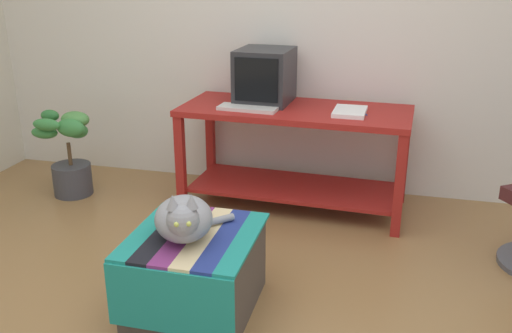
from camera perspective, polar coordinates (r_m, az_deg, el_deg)
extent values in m
cube|color=silver|center=(4.20, 3.26, 15.29)|extent=(8.00, 0.10, 2.60)
cube|color=maroon|center=(3.91, -7.71, 0.32)|extent=(0.06, 0.06, 0.68)
cube|color=maroon|center=(3.58, 14.40, -1.98)|extent=(0.06, 0.06, 0.68)
cube|color=maroon|center=(4.12, 14.85, 0.89)|extent=(0.06, 0.06, 0.68)
cube|color=maroon|center=(4.41, -4.67, 2.73)|extent=(0.06, 0.06, 0.68)
cube|color=maroon|center=(4.01, 3.81, -2.12)|extent=(1.46, 0.62, 0.02)
cube|color=maroon|center=(3.83, 4.00, 5.69)|extent=(1.58, 0.72, 0.04)
cube|color=#28282B|center=(3.99, 0.91, 6.75)|extent=(0.27, 0.30, 0.02)
cube|color=#28282B|center=(3.95, 0.92, 9.25)|extent=(0.38, 0.43, 0.37)
cube|color=black|center=(3.75, 0.02, 8.81)|extent=(0.30, 0.03, 0.29)
cube|color=beige|center=(3.76, -0.84, 5.96)|extent=(0.41, 0.18, 0.02)
cube|color=white|center=(3.72, 9.55, 5.54)|extent=(0.21, 0.29, 0.03)
cube|color=#4C4238|center=(2.84, -6.19, -10.72)|extent=(0.57, 0.61, 0.39)
cube|color=#1E897A|center=(2.56, -8.86, -13.61)|extent=(0.60, 0.01, 0.31)
cube|color=#1E897A|center=(2.83, -11.14, -6.39)|extent=(0.10, 0.66, 0.02)
cube|color=black|center=(2.79, -9.26, -6.65)|extent=(0.10, 0.66, 0.02)
cube|color=#7A2D6B|center=(2.76, -7.33, -6.91)|extent=(0.10, 0.66, 0.02)
cube|color=beige|center=(2.73, -5.35, -7.18)|extent=(0.10, 0.66, 0.02)
cube|color=navy|center=(2.70, -3.33, -7.43)|extent=(0.10, 0.66, 0.02)
cube|color=#1E897A|center=(2.67, -1.26, -7.69)|extent=(0.10, 0.66, 0.02)
ellipsoid|color=gray|center=(2.67, -7.39, -5.27)|extent=(0.38, 0.43, 0.20)
sphere|color=gray|center=(2.53, -7.47, -5.44)|extent=(0.15, 0.15, 0.15)
cylinder|color=gray|center=(2.79, -4.90, -5.75)|extent=(0.22, 0.23, 0.04)
cone|color=gray|center=(2.50, -8.52, -3.59)|extent=(0.06, 0.06, 0.07)
cone|color=gray|center=(2.49, -6.61, -3.52)|extent=(0.06, 0.06, 0.07)
sphere|color=#C6D151|center=(2.47, -8.12, -5.88)|extent=(0.02, 0.02, 0.02)
sphere|color=#C6D151|center=(2.47, -6.88, -5.84)|extent=(0.02, 0.02, 0.02)
cylinder|color=#3D3D42|center=(4.42, -18.22, -1.25)|extent=(0.28, 0.28, 0.23)
cylinder|color=brown|center=(4.35, -18.50, 1.23)|extent=(0.03, 0.03, 0.17)
ellipsoid|color=#4C8E42|center=(4.22, -17.98, 4.60)|extent=(0.21, 0.15, 0.11)
ellipsoid|color=#38843D|center=(4.34, -17.79, 3.50)|extent=(0.16, 0.13, 0.11)
ellipsoid|color=#2D7033|center=(4.39, -18.34, 3.97)|extent=(0.19, 0.13, 0.09)
ellipsoid|color=#2D7033|center=(4.37, -20.29, 4.90)|extent=(0.14, 0.09, 0.09)
ellipsoid|color=#38843D|center=(4.31, -20.79, 3.25)|extent=(0.20, 0.11, 0.09)
ellipsoid|color=#38843D|center=(4.21, -20.61, 4.02)|extent=(0.21, 0.08, 0.09)
ellipsoid|color=#38843D|center=(4.17, -18.39, 3.76)|extent=(0.22, 0.11, 0.13)
cylinder|color=#2351B2|center=(3.75, 10.90, 5.44)|extent=(0.06, 0.13, 0.01)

